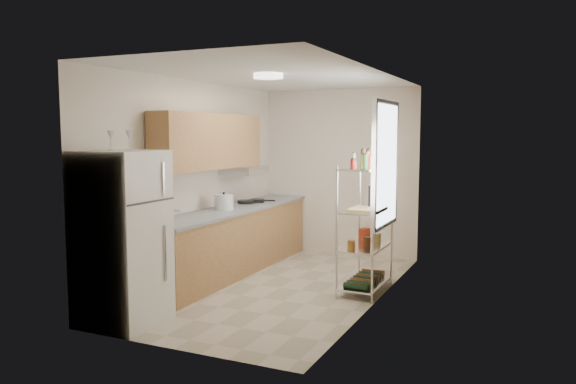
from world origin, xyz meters
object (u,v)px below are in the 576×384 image
frying_pan_large (246,202)px  cutting_board (367,209)px  rice_cooker (224,202)px  espresso_machine (377,196)px  refrigerator (123,238)px

frying_pan_large → cutting_board: bearing=-27.9°
frying_pan_large → rice_cooker: bearing=-90.8°
rice_cooker → cutting_board: 2.01m
espresso_machine → frying_pan_large: bearing=157.8°
refrigerator → frying_pan_large: size_ratio=7.30×
rice_cooker → cutting_board: size_ratio=0.52×
rice_cooker → refrigerator: bearing=-88.2°
rice_cooker → espresso_machine: bearing=5.6°
frying_pan_large → espresso_machine: bearing=-20.4°
cutting_board → frying_pan_large: bearing=158.3°
refrigerator → cutting_board: bearing=45.4°
frying_pan_large → espresso_machine: espresso_machine is taller
rice_cooker → cutting_board: (2.00, -0.09, 0.03)m
frying_pan_large → espresso_machine: size_ratio=0.78×
frying_pan_large → espresso_machine: (2.11, -0.53, 0.24)m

